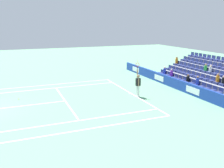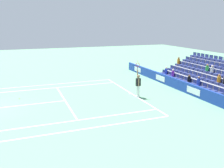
{
  "view_description": "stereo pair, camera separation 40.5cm",
  "coord_description": "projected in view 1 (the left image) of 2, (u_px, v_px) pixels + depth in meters",
  "views": [
    {
      "loc": [
        -17.68,
        -3.06,
        5.71
      ],
      "look_at": [
        -0.52,
        -9.98,
        1.1
      ],
      "focal_mm": 39.56,
      "sensor_mm": 36.0,
      "label": 1
    },
    {
      "loc": [
        -17.82,
        -3.44,
        5.71
      ],
      "look_at": [
        -0.52,
        -9.98,
        1.1
      ],
      "focal_mm": 39.56,
      "sensor_mm": 36.0,
      "label": 2
    }
  ],
  "objects": [
    {
      "name": "line_centre_service",
      "position": [
        20.0,
        106.0,
        17.34
      ],
      "size": [
        0.1,
        6.4,
        0.01
      ],
      "primitive_type": "cube",
      "color": "white",
      "rests_on": "ground"
    },
    {
      "name": "line_doubles_sideline_right",
      "position": [
        77.0,
        131.0,
        13.4
      ],
      "size": [
        0.1,
        11.89,
        0.01
      ],
      "primitive_type": "cube",
      "color": "white",
      "rests_on": "ground"
    },
    {
      "name": "line_singles_sideline_left",
      "position": [
        51.0,
        88.0,
        22.04
      ],
      "size": [
        0.1,
        11.89,
        0.01
      ],
      "primitive_type": "cube",
      "color": "white",
      "rests_on": "ground"
    },
    {
      "name": "line_service",
      "position": [
        65.0,
        101.0,
        18.5
      ],
      "size": [
        8.23,
        0.1,
        0.01
      ],
      "primitive_type": "cube",
      "color": "white",
      "rests_on": "ground"
    },
    {
      "name": "line_singles_sideline_right",
      "position": [
        72.0,
        122.0,
        14.63
      ],
      "size": [
        0.1,
        11.89,
        0.01
      ],
      "primitive_type": "cube",
      "color": "white",
      "rests_on": "ground"
    },
    {
      "name": "stadium_stand",
      "position": [
        207.0,
        76.0,
        23.17
      ],
      "size": [
        8.68,
        4.75,
        2.6
      ],
      "color": "gray",
      "rests_on": "ground"
    },
    {
      "name": "loose_tennis_ball",
      "position": [
        19.0,
        99.0,
        18.84
      ],
      "size": [
        0.07,
        0.07,
        0.07
      ],
      "primitive_type": "sphere",
      "color": "#D1E533",
      "rests_on": "ground"
    },
    {
      "name": "tennis_player",
      "position": [
        138.0,
        84.0,
        19.37
      ],
      "size": [
        0.52,
        0.38,
        2.85
      ],
      "color": "white",
      "rests_on": "ground"
    },
    {
      "name": "line_centre_mark",
      "position": [
        130.0,
        93.0,
        20.46
      ],
      "size": [
        0.1,
        0.2,
        0.01
      ],
      "primitive_type": "cube",
      "color": "white",
      "rests_on": "ground"
    },
    {
      "name": "line_baseline",
      "position": [
        131.0,
        93.0,
        20.49
      ],
      "size": [
        10.97,
        0.1,
        0.01
      ],
      "primitive_type": "cube",
      "color": "white",
      "rests_on": "ground"
    },
    {
      "name": "sponsor_barrier",
      "position": [
        175.0,
        83.0,
        21.97
      ],
      "size": [
        19.77,
        0.22,
        0.9
      ],
      "color": "#193899",
      "rests_on": "ground"
    },
    {
      "name": "line_doubles_sideline_left",
      "position": [
        49.0,
        85.0,
        23.27
      ],
      "size": [
        0.1,
        11.89,
        0.01
      ],
      "primitive_type": "cube",
      "color": "white",
      "rests_on": "ground"
    }
  ]
}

